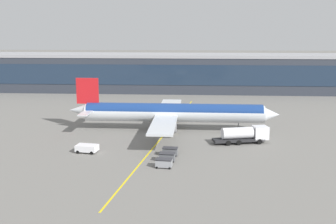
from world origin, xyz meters
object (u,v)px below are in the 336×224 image
(pushback_tug, at_px, (87,148))
(baggage_cart_1, at_px, (167,157))
(fuel_tanker, at_px, (244,134))
(main_airliner, at_px, (173,113))
(baggage_cart_0, at_px, (164,163))
(baggage_cart_2, at_px, (170,151))

(pushback_tug, xyz_separation_m, baggage_cart_1, (14.70, -4.14, -0.07))
(fuel_tanker, bearing_deg, main_airliner, 146.91)
(baggage_cart_0, bearing_deg, fuel_tanker, 46.49)
(main_airliner, height_order, baggage_cart_1, main_airliner)
(main_airliner, xyz_separation_m, pushback_tug, (-14.45, -17.48, -3.13))
(fuel_tanker, bearing_deg, baggage_cart_2, -147.23)
(main_airliner, relative_size, pushback_tug, 11.19)
(main_airliner, distance_m, baggage_cart_0, 25.01)
(main_airliner, distance_m, baggage_cart_1, 21.85)
(pushback_tug, relative_size, baggage_cart_1, 1.48)
(main_airliner, distance_m, baggage_cart_2, 18.72)
(fuel_tanker, relative_size, baggage_cart_0, 3.98)
(baggage_cart_0, bearing_deg, main_airliner, 89.85)
(main_airliner, distance_m, pushback_tug, 22.89)
(pushback_tug, height_order, baggage_cart_0, baggage_cart_0)
(fuel_tanker, distance_m, baggage_cart_1, 18.77)
(pushback_tug, xyz_separation_m, baggage_cart_2, (15.01, -0.95, -0.07))
(baggage_cart_2, bearing_deg, main_airliner, 91.74)
(fuel_tanker, xyz_separation_m, baggage_cart_2, (-13.95, -8.98, -0.96))
(fuel_tanker, xyz_separation_m, baggage_cart_1, (-14.26, -12.16, -0.96))
(fuel_tanker, height_order, baggage_cart_0, fuel_tanker)
(fuel_tanker, relative_size, baggage_cart_2, 3.98)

